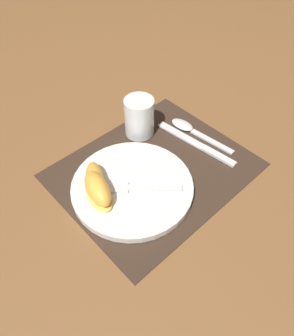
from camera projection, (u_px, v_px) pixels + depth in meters
The scene contains 9 objects.
ground_plane at pixel (154, 170), 0.75m from camera, with size 3.00×3.00×0.00m, color brown.
placemat at pixel (154, 170), 0.74m from camera, with size 0.42×0.34×0.00m.
plate at pixel (132, 187), 0.70m from camera, with size 0.26×0.26×0.02m.
juice_glass at pixel (139, 119), 0.79m from camera, with size 0.07×0.07×0.10m.
knife at pixel (197, 144), 0.79m from camera, with size 0.04×0.22×0.01m.
spoon at pixel (190, 129), 0.83m from camera, with size 0.04×0.18×0.01m.
fork at pixel (132, 188), 0.68m from camera, with size 0.14×0.14×0.00m.
citrus_wedge_0 at pixel (95, 182), 0.68m from camera, with size 0.09×0.11×0.04m.
citrus_wedge_1 at pixel (98, 190), 0.66m from camera, with size 0.07×0.11×0.05m.
Camera 1 is at (-0.35, -0.35, 0.56)m, focal length 35.00 mm.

